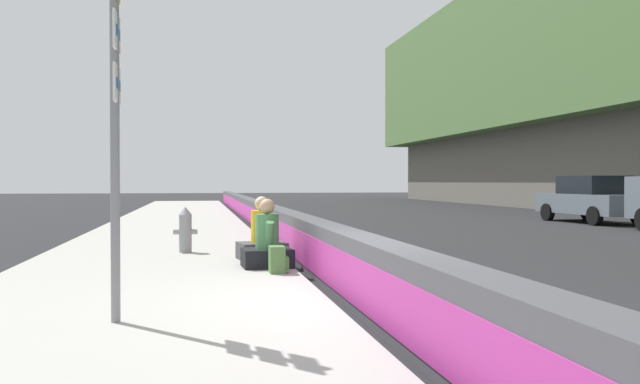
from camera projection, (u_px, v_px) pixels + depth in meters
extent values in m
plane|color=#232326|center=(372.00, 313.00, 7.50)|extent=(160.00, 160.00, 0.00)
cube|color=#A8A59E|center=(131.00, 316.00, 7.01)|extent=(80.00, 4.40, 0.14)
cube|color=#47474C|center=(372.00, 276.00, 7.49)|extent=(76.00, 0.44, 0.85)
cube|color=#B2338C|center=(353.00, 280.00, 7.45)|extent=(74.48, 0.01, 0.54)
cylinder|color=gray|center=(115.00, 136.00, 6.34)|extent=(0.09, 0.09, 3.60)
cube|color=white|center=(117.00, 32.00, 6.33)|extent=(0.44, 0.02, 0.36)
cube|color=#1956AD|center=(118.00, 32.00, 6.33)|extent=(0.30, 0.01, 0.10)
cube|color=white|center=(117.00, 84.00, 6.34)|extent=(0.44, 0.02, 0.36)
cube|color=#1956AD|center=(118.00, 84.00, 6.34)|extent=(0.30, 0.01, 0.10)
cylinder|color=gray|center=(185.00, 234.00, 12.64)|extent=(0.24, 0.24, 0.72)
cone|color=gray|center=(185.00, 211.00, 12.63)|extent=(0.26, 0.26, 0.16)
cylinder|color=gray|center=(194.00, 232.00, 12.67)|extent=(0.10, 0.12, 0.10)
cylinder|color=gray|center=(176.00, 232.00, 12.61)|extent=(0.10, 0.12, 0.10)
cube|color=black|center=(267.00, 258.00, 10.48)|extent=(0.70, 0.81, 0.29)
cylinder|color=#4C8951|center=(267.00, 231.00, 10.47)|extent=(0.37, 0.37, 0.55)
sphere|color=tan|center=(267.00, 206.00, 10.47)|extent=(0.24, 0.24, 0.24)
cylinder|color=#4C8951|center=(265.00, 234.00, 10.67)|extent=(0.29, 0.14, 0.49)
cylinder|color=#4C8951|center=(269.00, 236.00, 10.28)|extent=(0.29, 0.14, 0.49)
cube|color=#424247|center=(262.00, 251.00, 11.52)|extent=(0.79, 0.89, 0.30)
cylinder|color=gold|center=(262.00, 226.00, 11.51)|extent=(0.38, 0.38, 0.56)
sphere|color=beige|center=(262.00, 203.00, 11.50)|extent=(0.25, 0.25, 0.25)
cylinder|color=gold|center=(259.00, 229.00, 11.71)|extent=(0.30, 0.18, 0.49)
cylinder|color=gold|center=(265.00, 230.00, 11.31)|extent=(0.30, 0.18, 0.49)
cube|color=#4C7A3D|center=(277.00, 260.00, 9.80)|extent=(0.32, 0.22, 0.40)
cube|color=#4C7A3D|center=(286.00, 263.00, 9.82)|extent=(0.22, 0.06, 0.20)
cube|color=slate|center=(591.00, 204.00, 24.01)|extent=(4.56, 1.96, 0.72)
cube|color=black|center=(593.00, 185.00, 23.90)|extent=(2.26, 1.70, 0.66)
cylinder|color=black|center=(548.00, 212.00, 25.23)|extent=(0.67, 0.24, 0.66)
cylinder|color=black|center=(588.00, 212.00, 25.61)|extent=(0.67, 0.24, 0.66)
cylinder|color=black|center=(595.00, 216.00, 22.42)|extent=(0.67, 0.24, 0.66)
cylinder|color=black|center=(639.00, 215.00, 22.80)|extent=(0.67, 0.24, 0.66)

